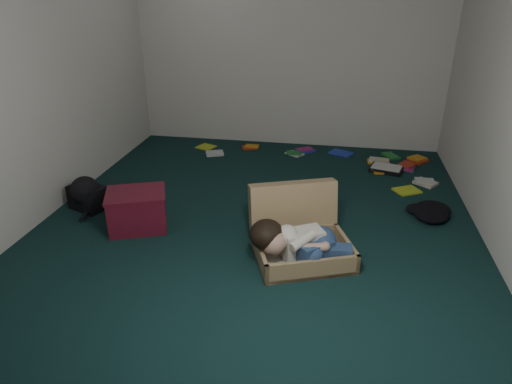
% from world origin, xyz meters
% --- Properties ---
extents(floor, '(4.50, 4.50, 0.00)m').
position_xyz_m(floor, '(0.00, 0.00, 0.00)').
color(floor, black).
rests_on(floor, ground).
extents(wall_back, '(4.50, 0.00, 4.50)m').
position_xyz_m(wall_back, '(0.00, 2.25, 1.30)').
color(wall_back, white).
rests_on(wall_back, ground).
extents(wall_front, '(4.50, 0.00, 4.50)m').
position_xyz_m(wall_front, '(0.00, -2.25, 1.30)').
color(wall_front, white).
rests_on(wall_front, ground).
extents(wall_left, '(0.00, 4.50, 4.50)m').
position_xyz_m(wall_left, '(-2.00, 0.00, 1.30)').
color(wall_left, white).
rests_on(wall_left, ground).
extents(suitcase, '(0.95, 0.94, 0.55)m').
position_xyz_m(suitcase, '(0.42, -0.51, 0.16)').
color(suitcase, tan).
rests_on(suitcase, floor).
extents(person, '(0.83, 0.42, 0.34)m').
position_xyz_m(person, '(0.44, -0.70, 0.21)').
color(person, white).
rests_on(person, suitcase).
extents(maroon_bin, '(0.63, 0.57, 0.36)m').
position_xyz_m(maroon_bin, '(-1.05, -0.36, 0.18)').
color(maroon_bin, maroon).
rests_on(maroon_bin, floor).
extents(backpack, '(0.52, 0.48, 0.25)m').
position_xyz_m(backpack, '(-1.70, -0.08, 0.13)').
color(backpack, black).
rests_on(backpack, floor).
extents(clothing_pile, '(0.47, 0.40, 0.14)m').
position_xyz_m(clothing_pile, '(1.56, 0.36, 0.07)').
color(clothing_pile, black).
rests_on(clothing_pile, floor).
extents(paper_tray, '(0.43, 0.37, 0.05)m').
position_xyz_m(paper_tray, '(1.29, 1.46, 0.03)').
color(paper_tray, black).
rests_on(paper_tray, floor).
extents(book_scatter, '(3.00, 1.33, 0.02)m').
position_xyz_m(book_scatter, '(0.70, 1.67, 0.01)').
color(book_scatter, '#C3D926').
rests_on(book_scatter, floor).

